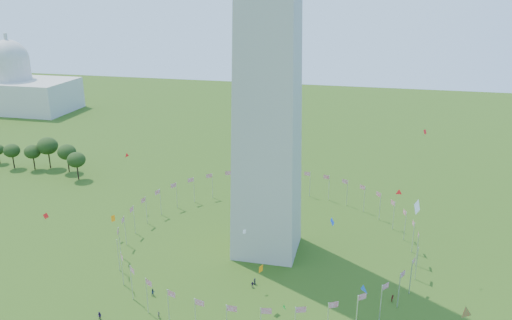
{
  "coord_description": "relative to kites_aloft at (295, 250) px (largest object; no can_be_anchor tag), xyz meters",
  "views": [
    {
      "loc": [
        25.01,
        -71.41,
        69.39
      ],
      "look_at": [
        0.33,
        35.0,
        31.4
      ],
      "focal_mm": 35.0,
      "sensor_mm": 36.0,
      "label": 1
    }
  ],
  "objects": [
    {
      "name": "tree_line_west",
      "position": [
        -116.18,
        70.06,
        -11.47
      ],
      "size": [
        55.56,
        16.23,
        12.62
      ],
      "color": "#294717",
      "rests_on": "ground"
    },
    {
      "name": "capitol_building",
      "position": [
        -192.08,
        159.26,
        6.0
      ],
      "size": [
        70.0,
        35.0,
        46.0
      ],
      "primitive_type": null,
      "color": "beige",
      "rests_on": "ground"
    },
    {
      "name": "kites_aloft",
      "position": [
        0.0,
        0.0,
        0.0
      ],
      "size": [
        95.75,
        80.29,
        37.13
      ],
      "color": "blue",
      "rests_on": "ground"
    },
    {
      "name": "flag_ring",
      "position": [
        -12.08,
        29.26,
        -12.5
      ],
      "size": [
        80.24,
        80.24,
        9.0
      ],
      "color": "silver",
      "rests_on": "ground"
    }
  ]
}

